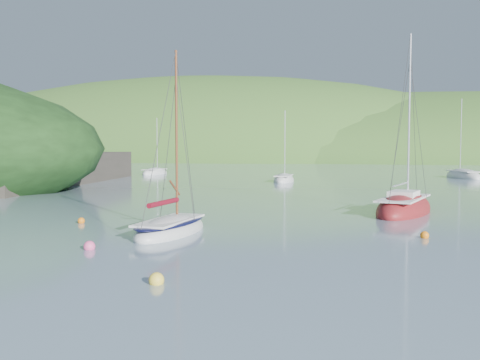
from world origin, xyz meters
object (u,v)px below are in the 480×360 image
(daysailer_white, at_px, (171,229))
(distant_sloop_a, at_px, (284,180))
(sloop_red, at_px, (404,210))
(distant_sloop_c, at_px, (155,173))
(distant_sloop_b, at_px, (463,177))

(daysailer_white, height_order, distant_sloop_a, daysailer_white)
(sloop_red, bearing_deg, distant_sloop_a, 128.39)
(sloop_red, xyz_separation_m, distant_sloop_a, (-13.13, 28.24, -0.06))
(daysailer_white, height_order, distant_sloop_c, daysailer_white)
(distant_sloop_a, bearing_deg, distant_sloop_b, 29.55)
(daysailer_white, xyz_separation_m, distant_sloop_a, (-2.15, 39.59, -0.05))
(daysailer_white, relative_size, distant_sloop_c, 1.00)
(distant_sloop_b, bearing_deg, distant_sloop_a, -165.42)
(daysailer_white, relative_size, distant_sloop_a, 1.01)
(distant_sloop_a, bearing_deg, distant_sloop_c, 148.12)
(daysailer_white, relative_size, sloop_red, 0.77)
(distant_sloop_b, bearing_deg, sloop_red, -119.99)
(distant_sloop_a, xyz_separation_m, distant_sloop_b, (21.83, 14.17, 0.03))
(distant_sloop_b, bearing_deg, daysailer_white, -128.51)
(sloop_red, distance_m, distant_sloop_c, 53.84)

